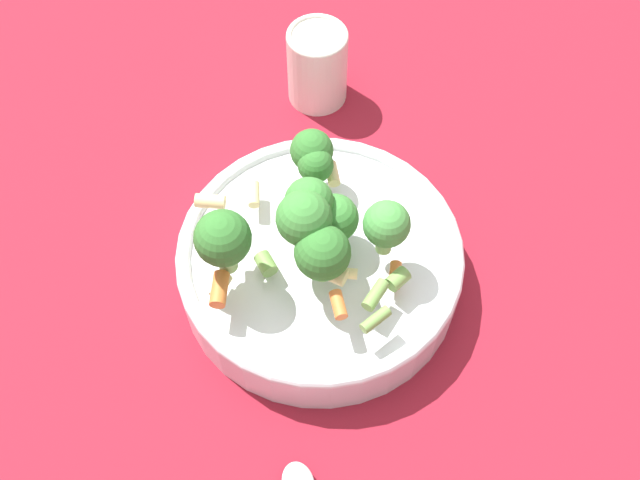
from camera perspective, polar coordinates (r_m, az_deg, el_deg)
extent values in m
plane|color=maroon|center=(0.71, 0.00, -2.85)|extent=(3.00, 3.00, 0.00)
cylinder|color=silver|center=(0.69, 0.00, -1.90)|extent=(0.26, 0.26, 0.05)
torus|color=silver|center=(0.67, 0.00, -0.89)|extent=(0.26, 0.26, 0.01)
cylinder|color=#8CB766|center=(0.66, 1.21, 0.30)|extent=(0.01, 0.01, 0.01)
sphere|color=#3D8438|center=(0.64, 1.25, 1.51)|extent=(0.04, 0.04, 0.04)
cylinder|color=#8CB766|center=(0.68, -0.33, 4.64)|extent=(0.01, 0.01, 0.02)
sphere|color=#33722D|center=(0.67, -0.34, 5.75)|extent=(0.03, 0.03, 0.03)
cylinder|color=#8CB766|center=(0.63, -1.32, 0.35)|extent=(0.02, 0.02, 0.02)
sphere|color=#3D8438|center=(0.61, -1.37, 1.82)|extent=(0.05, 0.05, 0.05)
cylinder|color=#8CB766|center=(0.69, -0.62, 5.67)|extent=(0.01, 0.01, 0.01)
sphere|color=#33722D|center=(0.67, -0.63, 6.83)|extent=(0.04, 0.04, 0.04)
cylinder|color=#8CB766|center=(0.65, -0.57, 1.66)|extent=(0.01, 0.01, 0.02)
sphere|color=#3D8438|center=(0.63, -0.59, 3.11)|extent=(0.04, 0.04, 0.04)
cylinder|color=#8CB766|center=(0.64, 4.91, -0.14)|extent=(0.01, 0.01, 0.02)
sphere|color=#479342|center=(0.62, 5.10, 1.22)|extent=(0.04, 0.04, 0.04)
cylinder|color=#8CB766|center=(0.63, 0.19, -2.24)|extent=(0.02, 0.02, 0.01)
sphere|color=#33722D|center=(0.60, 0.19, -0.96)|extent=(0.05, 0.05, 0.05)
cylinder|color=#8CB766|center=(0.63, -7.10, -1.41)|extent=(0.02, 0.02, 0.02)
sphere|color=#33722D|center=(0.60, -7.42, 0.14)|extent=(0.05, 0.05, 0.05)
cylinder|color=beige|center=(0.65, -1.46, 1.95)|extent=(0.01, 0.03, 0.01)
cylinder|color=beige|center=(0.67, -8.36, 2.93)|extent=(0.03, 0.03, 0.01)
cylinder|color=beige|center=(0.63, 1.84, -2.53)|extent=(0.02, 0.02, 0.01)
cylinder|color=orange|center=(0.66, -0.62, -0.57)|extent=(0.02, 0.01, 0.01)
cylinder|color=beige|center=(0.65, -1.11, 2.19)|extent=(0.03, 0.03, 0.01)
cylinder|color=#729E4C|center=(0.63, 0.25, -0.45)|extent=(0.03, 0.03, 0.01)
cylinder|color=orange|center=(0.63, -7.20, -0.37)|extent=(0.03, 0.02, 0.01)
cylinder|color=orange|center=(0.65, 5.74, -2.69)|extent=(0.02, 0.02, 0.01)
cylinder|color=beige|center=(0.69, 0.95, 5.08)|extent=(0.03, 0.02, 0.01)
cylinder|color=#729E4C|center=(0.65, -4.14, -1.82)|extent=(0.02, 0.02, 0.01)
cylinder|color=#729E4C|center=(0.62, 4.53, -3.99)|extent=(0.02, 0.03, 0.01)
cylinder|color=orange|center=(0.62, -7.67, -3.74)|extent=(0.03, 0.03, 0.01)
cylinder|color=orange|center=(0.60, 1.40, -4.94)|extent=(0.03, 0.02, 0.01)
cylinder|color=beige|center=(0.68, -5.06, 3.48)|extent=(0.03, 0.02, 0.01)
cylinder|color=#729E4C|center=(0.63, 5.94, -2.97)|extent=(0.02, 0.02, 0.01)
cylinder|color=beige|center=(0.64, -7.57, -3.49)|extent=(0.02, 0.02, 0.01)
cylinder|color=beige|center=(0.62, 1.13, -2.61)|extent=(0.02, 0.02, 0.01)
cylinder|color=#729E4C|center=(0.61, 4.26, -6.07)|extent=(0.01, 0.03, 0.01)
cylinder|color=beige|center=(0.64, -6.55, 0.05)|extent=(0.02, 0.03, 0.01)
cylinder|color=beige|center=(0.67, -1.51, 2.02)|extent=(0.02, 0.02, 0.01)
cylinder|color=silver|center=(0.82, -0.20, 13.07)|extent=(0.06, 0.06, 0.09)
torus|color=silver|center=(0.79, -0.21, 15.28)|extent=(0.06, 0.06, 0.01)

